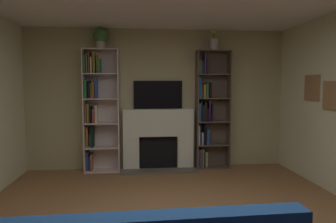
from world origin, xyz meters
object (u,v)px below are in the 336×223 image
object	(u,v)px
vase_with_flowers	(214,43)
bookshelf_left	(98,107)
fireplace	(158,138)
potted_plant	(100,37)
bookshelf_right	(208,112)
tv	(158,95)

from	to	relation	value
vase_with_flowers	bookshelf_left	bearing A→B (deg)	179.24
fireplace	potted_plant	xyz separation A→B (m)	(-1.04, -0.04, 1.85)
fireplace	bookshelf_right	bearing A→B (deg)	0.04
potted_plant	vase_with_flowers	world-z (taller)	vase_with_flowers
bookshelf_left	potted_plant	bearing A→B (deg)	-20.02
bookshelf_left	bookshelf_right	xyz separation A→B (m)	(2.08, 0.02, -0.11)
bookshelf_left	vase_with_flowers	size ratio (longest dim) A/B	5.89
potted_plant	vase_with_flowers	xyz separation A→B (m)	(2.08, -0.00, -0.08)
bookshelf_right	tv	bearing A→B (deg)	175.56
potted_plant	vase_with_flowers	distance (m)	2.08
bookshelf_left	potted_plant	world-z (taller)	potted_plant
fireplace	vase_with_flowers	distance (m)	2.05
tv	potted_plant	distance (m)	1.47
potted_plant	fireplace	bearing A→B (deg)	2.46
fireplace	bookshelf_left	distance (m)	1.26
potted_plant	bookshelf_right	bearing A→B (deg)	1.30
bookshelf_right	vase_with_flowers	world-z (taller)	vase_with_flowers
bookshelf_left	vase_with_flowers	bearing A→B (deg)	-0.76
tv	vase_with_flowers	distance (m)	1.42
fireplace	bookshelf_right	size ratio (longest dim) A/B	0.64
fireplace	bookshelf_right	world-z (taller)	bookshelf_right
tv	vase_with_flowers	world-z (taller)	vase_with_flowers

